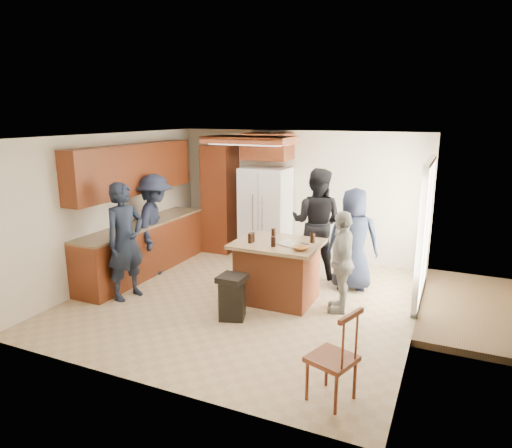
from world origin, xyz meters
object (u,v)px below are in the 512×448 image
at_px(person_behind_left, 317,223).
at_px(trash_bin, 232,297).
at_px(person_front_left, 125,241).
at_px(refrigerator, 266,213).
at_px(person_side_right, 342,262).
at_px(person_behind_right, 353,239).
at_px(person_counter, 155,224).
at_px(spindle_chair, 334,359).
at_px(kitchen_island, 277,271).

distance_m(person_behind_left, trash_bin, 2.36).
xyz_separation_m(person_front_left, trash_bin, (1.84, -0.01, -0.59)).
bearing_deg(refrigerator, person_side_right, -43.68).
bearing_deg(person_side_right, person_behind_right, 171.23).
xyz_separation_m(person_behind_right, person_counter, (-3.40, -0.64, 0.06)).
relative_size(person_behind_right, person_side_right, 1.12).
bearing_deg(trash_bin, refrigerator, 103.56).
relative_size(person_counter, spindle_chair, 1.80).
distance_m(person_behind_right, trash_bin, 2.27).
height_order(refrigerator, kitchen_island, refrigerator).
distance_m(person_front_left, kitchen_island, 2.37).
height_order(person_behind_right, kitchen_island, person_behind_right).
xyz_separation_m(kitchen_island, spindle_chair, (1.44, -2.14, -0.02)).
bearing_deg(trash_bin, person_side_right, 33.47).
bearing_deg(person_side_right, spindle_chair, 0.43).
bearing_deg(person_side_right, person_behind_left, -161.06).
distance_m(person_behind_left, spindle_chair, 3.74).
xyz_separation_m(refrigerator, spindle_chair, (2.45, -4.07, -0.45)).
height_order(person_side_right, trash_bin, person_side_right).
bearing_deg(person_behind_right, person_counter, -0.44).
bearing_deg(person_front_left, trash_bin, -77.27).
bearing_deg(person_front_left, spindle_chair, -96.72).
height_order(person_behind_left, person_side_right, person_behind_left).
relative_size(person_side_right, kitchen_island, 1.17).
bearing_deg(person_side_right, person_counter, -106.34).
height_order(person_counter, refrigerator, refrigerator).
xyz_separation_m(trash_bin, spindle_chair, (1.78, -1.29, 0.13)).
distance_m(person_behind_left, kitchen_island, 1.45).
bearing_deg(person_front_left, person_counter, 26.99).
distance_m(person_counter, trash_bin, 2.49).
bearing_deg(refrigerator, person_front_left, -112.83).
relative_size(person_behind_right, kitchen_island, 1.31).
relative_size(person_side_right, spindle_chair, 1.50).
relative_size(refrigerator, trash_bin, 2.86).
bearing_deg(person_behind_right, person_behind_left, -39.60).
xyz_separation_m(person_behind_left, person_behind_right, (0.74, -0.40, -0.12)).
xyz_separation_m(person_front_left, refrigerator, (1.16, 2.77, -0.01)).
bearing_deg(kitchen_island, person_behind_left, 81.44).
xyz_separation_m(person_behind_right, person_side_right, (0.04, -0.93, -0.09)).
relative_size(person_front_left, person_behind_left, 0.95).
bearing_deg(trash_bin, person_counter, 151.21).
height_order(person_side_right, person_counter, person_counter).
bearing_deg(person_behind_right, person_front_left, 18.84).
xyz_separation_m(refrigerator, trash_bin, (0.67, -2.78, -0.58)).
xyz_separation_m(person_side_right, refrigerator, (-1.99, 1.90, 0.15)).
relative_size(person_front_left, person_side_right, 1.22).
bearing_deg(person_front_left, person_behind_left, -34.25).
distance_m(person_side_right, trash_bin, 1.64).
height_order(person_front_left, kitchen_island, person_front_left).
distance_m(person_side_right, spindle_chair, 2.23).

